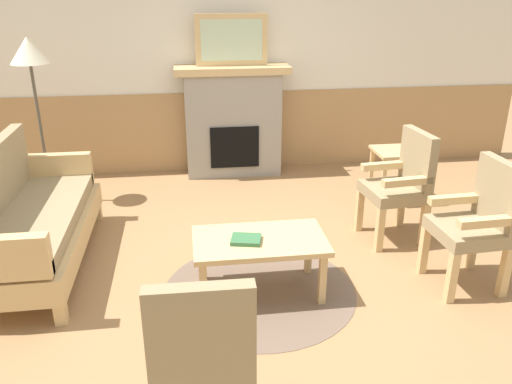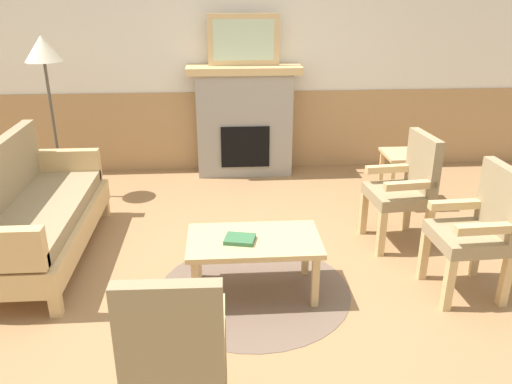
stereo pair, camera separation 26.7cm
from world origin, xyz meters
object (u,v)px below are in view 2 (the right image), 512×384
object	(u,v)px
side_table	(405,164)
floor_lamp_by_couch	(44,59)
book_on_table	(240,239)
coffee_table	(254,245)
framed_picture	(244,40)
fireplace	(244,120)
armchair_by_window_left	(479,226)
couch	(36,215)
armchair_front_left	(175,349)
armchair_near_fireplace	(407,185)

from	to	relation	value
side_table	floor_lamp_by_couch	size ratio (longest dim) A/B	0.33
book_on_table	side_table	xyz separation A→B (m)	(1.75, 1.59, -0.02)
coffee_table	floor_lamp_by_couch	xyz separation A→B (m)	(-1.94, 2.01, 1.06)
framed_picture	book_on_table	bearing A→B (deg)	-93.47
fireplace	armchair_by_window_left	world-z (taller)	fireplace
couch	book_on_table	size ratio (longest dim) A/B	8.62
armchair_by_window_left	floor_lamp_by_couch	xyz separation A→B (m)	(-3.55, 2.11, 0.91)
armchair_by_window_left	armchair_front_left	distance (m)	2.40
coffee_table	armchair_by_window_left	bearing A→B (deg)	-3.73
fireplace	framed_picture	bearing A→B (deg)	90.00
framed_picture	coffee_table	xyz separation A→B (m)	(-0.06, -2.62, -1.17)
fireplace	armchair_near_fireplace	size ratio (longest dim) A/B	1.33
coffee_table	side_table	size ratio (longest dim) A/B	1.75
couch	armchair_near_fireplace	bearing A→B (deg)	1.67
framed_picture	book_on_table	size ratio (longest dim) A/B	3.83
coffee_table	floor_lamp_by_couch	distance (m)	2.98
armchair_near_fireplace	framed_picture	bearing A→B (deg)	124.48
framed_picture	couch	size ratio (longest dim) A/B	0.44
armchair_near_fireplace	armchair_front_left	bearing A→B (deg)	-132.04
framed_picture	couch	bearing A→B (deg)	-132.10
armchair_by_window_left	armchair_near_fireplace	bearing A→B (deg)	106.79
book_on_table	armchair_by_window_left	world-z (taller)	armchair_by_window_left
armchair_by_window_left	side_table	world-z (taller)	armchair_by_window_left
couch	armchair_by_window_left	distance (m)	3.43
fireplace	couch	size ratio (longest dim) A/B	0.72
armchair_front_left	side_table	distance (m)	3.56
armchair_near_fireplace	armchair_front_left	size ratio (longest dim) A/B	1.00
couch	armchair_front_left	world-z (taller)	same
coffee_table	framed_picture	bearing A→B (deg)	88.72
armchair_front_left	side_table	bearing A→B (deg)	53.65
armchair_front_left	floor_lamp_by_couch	distance (m)	3.74
side_table	floor_lamp_by_couch	world-z (taller)	floor_lamp_by_couch
framed_picture	armchair_near_fireplace	size ratio (longest dim) A/B	0.82
couch	floor_lamp_by_couch	distance (m)	1.75
coffee_table	book_on_table	size ratio (longest dim) A/B	4.60
fireplace	armchair_near_fireplace	world-z (taller)	fireplace
book_on_table	armchair_near_fireplace	world-z (taller)	armchair_near_fireplace
framed_picture	coffee_table	distance (m)	2.87
fireplace	side_table	size ratio (longest dim) A/B	2.36
coffee_table	book_on_table	distance (m)	0.13
framed_picture	armchair_by_window_left	bearing A→B (deg)	-60.30
coffee_table	book_on_table	bearing A→B (deg)	-162.73
armchair_front_left	framed_picture	bearing A→B (deg)	82.44
fireplace	floor_lamp_by_couch	xyz separation A→B (m)	(-1.99, -0.61, 0.80)
armchair_near_fireplace	couch	bearing A→B (deg)	-178.33
framed_picture	armchair_near_fireplace	bearing A→B (deg)	-55.52
fireplace	coffee_table	size ratio (longest dim) A/B	1.35
fireplace	couch	bearing A→B (deg)	-132.10
fireplace	book_on_table	size ratio (longest dim) A/B	6.23
fireplace	armchair_front_left	world-z (taller)	fireplace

